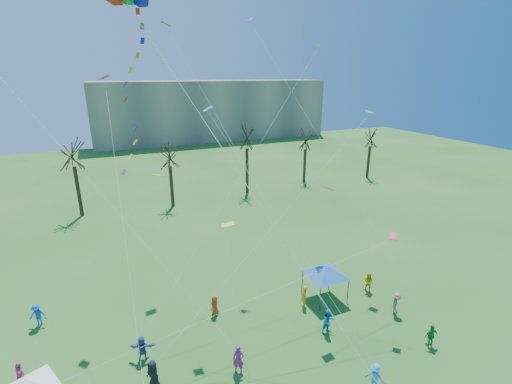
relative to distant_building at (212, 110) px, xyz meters
name	(u,v)px	position (x,y,z in m)	size (l,w,h in m)	color
distant_building	(212,110)	(0.00, 0.00, 0.00)	(60.00, 14.00, 15.00)	gray
bare_tree_row	(157,156)	(-21.67, -46.61, -0.84)	(70.26, 7.57, 10.39)	black
big_box_kite	(139,96)	(-26.29, -75.97, 8.45)	(5.45, 6.90, 23.10)	red
canopy_tent_blue	(326,270)	(-13.49, -73.26, -5.01)	(3.91, 3.91, 2.93)	#3F3F44
festival_crowd	(227,346)	(-22.60, -76.09, -6.65)	(25.19, 14.73, 1.85)	#AD1516
small_kites_aloft	(221,137)	(-20.81, -70.69, 5.38)	(28.42, 18.55, 31.80)	orange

